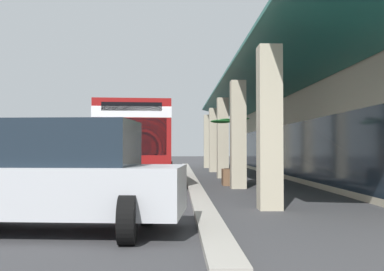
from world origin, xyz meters
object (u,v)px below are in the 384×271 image
(pedestrian, at_px, (85,170))
(potted_palm, at_px, (232,167))
(transit_bus, at_px, (135,140))
(parked_suv_silver, at_px, (45,174))

(pedestrian, relative_size, potted_palm, 0.61)
(transit_bus, bearing_deg, parked_suv_silver, -2.07)
(parked_suv_silver, bearing_deg, transit_bus, 177.93)
(transit_bus, height_order, pedestrian, transit_bus)
(transit_bus, distance_m, parked_suv_silver, 12.22)
(transit_bus, height_order, parked_suv_silver, transit_bus)
(transit_bus, height_order, potted_palm, transit_bus)
(parked_suv_silver, distance_m, pedestrian, 3.44)
(transit_bus, xyz_separation_m, potted_palm, (2.00, 4.05, -1.12))
(transit_bus, relative_size, potted_palm, 4.16)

